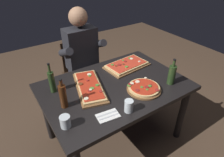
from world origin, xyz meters
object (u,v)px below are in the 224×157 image
(vinegar_bottle_green, at_px, (63,96))
(diner_chair, at_px, (81,70))
(tumbler_far_side, at_px, (65,122))
(pizza_round_far, at_px, (144,88))
(seated_diner, at_px, (83,56))
(pizza_rectangular_left, at_px, (89,86))
(wine_bottle_dark, at_px, (52,81))
(pizza_rectangular_front, at_px, (127,65))
(dining_table, at_px, (115,93))
(tumbler_near_camera, at_px, (129,107))
(oil_bottle_amber, at_px, (172,74))

(vinegar_bottle_green, height_order, diner_chair, vinegar_bottle_green)
(tumbler_far_side, bearing_deg, vinegar_bottle_green, 70.27)
(pizza_round_far, xyz_separation_m, seated_diner, (-0.16, 0.95, -0.02))
(pizza_rectangular_left, xyz_separation_m, wine_bottle_dark, (-0.30, 0.14, 0.09))
(pizza_rectangular_front, relative_size, seated_diner, 0.38)
(tumbler_far_side, bearing_deg, pizza_rectangular_left, 41.69)
(pizza_rectangular_left, relative_size, diner_chair, 0.70)
(dining_table, xyz_separation_m, seated_diner, (0.02, 0.74, 0.10))
(pizza_rectangular_front, relative_size, tumbler_near_camera, 4.78)
(diner_chair, height_order, seated_diner, seated_diner)
(pizza_rectangular_front, xyz_separation_m, diner_chair, (-0.30, 0.63, -0.27))
(pizza_rectangular_front, bearing_deg, tumbler_near_camera, -126.08)
(vinegar_bottle_green, distance_m, tumbler_far_side, 0.24)
(diner_chair, bearing_deg, tumbler_far_side, -119.81)
(pizza_rectangular_front, height_order, tumbler_near_camera, tumbler_near_camera)
(diner_chair, bearing_deg, pizza_rectangular_left, -108.37)
(pizza_rectangular_left, height_order, vinegar_bottle_green, vinegar_bottle_green)
(wine_bottle_dark, height_order, diner_chair, wine_bottle_dark)
(tumbler_near_camera, bearing_deg, vinegar_bottle_green, 140.41)
(dining_table, distance_m, oil_bottle_amber, 0.59)
(pizza_rectangular_front, xyz_separation_m, seated_diner, (-0.30, 0.51, -0.02))
(wine_bottle_dark, height_order, oil_bottle_amber, wine_bottle_dark)
(diner_chair, bearing_deg, tumbler_near_camera, -96.33)
(wine_bottle_dark, distance_m, tumbler_near_camera, 0.74)
(pizza_round_far, relative_size, tumbler_near_camera, 3.04)
(pizza_rectangular_front, bearing_deg, wine_bottle_dark, 179.62)
(dining_table, bearing_deg, pizza_round_far, -49.39)
(tumbler_near_camera, bearing_deg, diner_chair, 83.67)
(pizza_round_far, xyz_separation_m, tumbler_far_side, (-0.79, -0.03, 0.02))
(pizza_rectangular_front, relative_size, oil_bottle_amber, 1.91)
(vinegar_bottle_green, bearing_deg, tumbler_far_side, -109.73)
(dining_table, distance_m, seated_diner, 0.74)
(diner_chair, distance_m, seated_diner, 0.28)
(tumbler_far_side, bearing_deg, tumbler_near_camera, -14.25)
(pizza_round_far, distance_m, diner_chair, 1.12)
(oil_bottle_amber, xyz_separation_m, tumbler_far_side, (-1.09, 0.03, -0.06))
(dining_table, relative_size, wine_bottle_dark, 4.73)
(dining_table, bearing_deg, pizza_rectangular_left, 158.40)
(dining_table, distance_m, pizza_round_far, 0.31)
(pizza_round_far, relative_size, vinegar_bottle_green, 1.17)
(oil_bottle_amber, bearing_deg, pizza_rectangular_front, 107.38)
(wine_bottle_dark, bearing_deg, pizza_round_far, -32.02)
(oil_bottle_amber, relative_size, diner_chair, 0.31)
(pizza_rectangular_front, relative_size, vinegar_bottle_green, 1.84)
(pizza_rectangular_front, height_order, wine_bottle_dark, wine_bottle_dark)
(diner_chair, bearing_deg, seated_diner, -90.00)
(dining_table, bearing_deg, oil_bottle_amber, -30.01)
(pizza_round_far, height_order, diner_chair, diner_chair)
(tumbler_near_camera, bearing_deg, pizza_rectangular_left, 104.39)
(pizza_rectangular_left, xyz_separation_m, diner_chair, (0.25, 0.76, -0.27))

